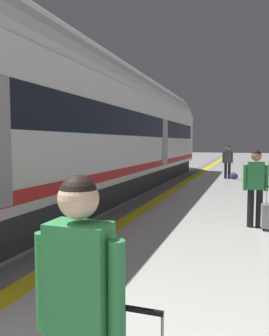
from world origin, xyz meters
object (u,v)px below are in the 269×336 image
at_px(passenger_near, 256,183).
at_px(duffel_bag_mid, 234,176).
at_px(passenger_mid, 228,160).
at_px(traveller_foreground, 80,305).
at_px(high_speed_train, 69,121).

xyz_separation_m(passenger_near, duffel_bag_mid, (-0.83, 9.78, -0.85)).
bearing_deg(duffel_bag_mid, passenger_near, -85.13).
bearing_deg(duffel_bag_mid, passenger_mid, 160.26).
bearing_deg(passenger_near, duffel_bag_mid, 94.87).
height_order(traveller_foreground, duffel_bag_mid, traveller_foreground).
xyz_separation_m(passenger_near, passenger_mid, (-1.15, 9.89, -0.01)).
bearing_deg(traveller_foreground, high_speed_train, 120.74).
distance_m(traveller_foreground, duffel_bag_mid, 15.92).
bearing_deg(passenger_near, traveller_foreground, -99.60).
bearing_deg(passenger_mid, duffel_bag_mid, -19.74).
xyz_separation_m(traveller_foreground, passenger_near, (1.03, 6.11, 0.00)).
bearing_deg(passenger_mid, traveller_foreground, -89.57).
distance_m(high_speed_train, passenger_mid, 10.04).
height_order(passenger_near, duffel_bag_mid, passenger_near).
bearing_deg(traveller_foreground, passenger_near, 80.40).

